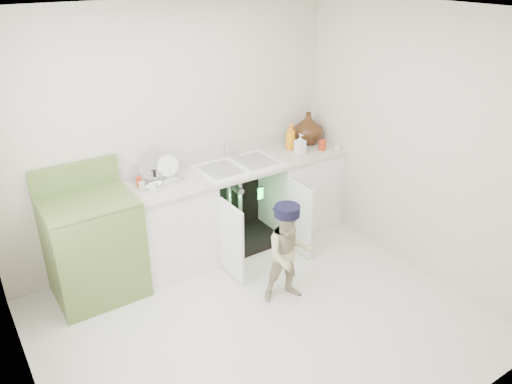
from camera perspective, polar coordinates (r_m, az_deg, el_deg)
ground at (r=4.40m, az=0.48°, el=-14.61°), size 3.50×3.50×0.00m
room_shell at (r=3.72m, az=0.55°, el=0.26°), size 6.00×5.50×1.26m
counter_run at (r=5.26m, az=-1.60°, el=-1.06°), size 2.44×1.02×1.26m
avocado_stove at (r=4.69m, az=-18.06°, el=-5.90°), size 0.77×0.65×1.19m
repair_worker at (r=4.41m, az=3.80°, el=-6.96°), size 0.53×0.95×0.93m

